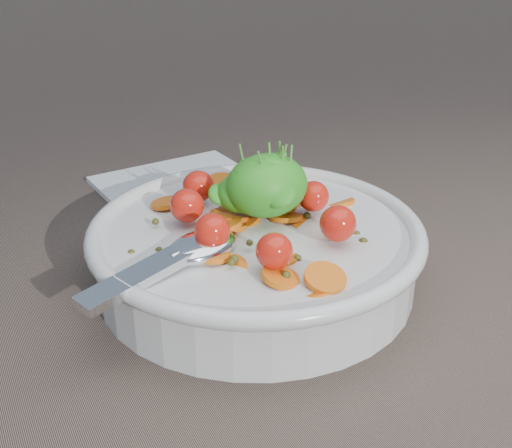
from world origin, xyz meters
name	(u,v)px	position (x,y,z in m)	size (l,w,h in m)	color
ground	(281,289)	(0.00, 0.00, 0.00)	(6.00, 6.00, 0.00)	#6D5A4D
bowl	(256,248)	(-0.01, 0.02, 0.03)	(0.30, 0.28, 0.12)	silver
napkin	(181,185)	(0.00, 0.25, 0.00)	(0.18, 0.15, 0.01)	white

